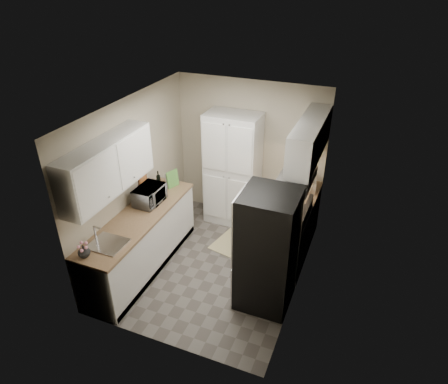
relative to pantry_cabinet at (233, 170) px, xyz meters
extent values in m
plane|color=#56514C|center=(0.20, -1.32, -1.00)|extent=(3.20, 3.20, 0.00)
cube|color=beige|center=(0.20, 0.28, 0.25)|extent=(2.60, 0.04, 2.50)
cube|color=beige|center=(0.20, -2.92, 0.25)|extent=(2.60, 0.04, 2.50)
cube|color=beige|center=(-1.10, -1.32, 0.25)|extent=(0.04, 3.20, 2.50)
cube|color=beige|center=(1.50, -1.32, 0.25)|extent=(0.04, 3.20, 2.50)
cube|color=silver|center=(0.20, -1.32, 1.50)|extent=(2.60, 3.20, 0.04)
cube|color=silver|center=(-0.93, -2.07, 0.83)|extent=(0.33, 1.60, 0.70)
cube|color=silver|center=(1.33, -0.50, 0.89)|extent=(0.33, 1.55, 0.58)
cube|color=#99999E|center=(1.27, -0.93, 0.52)|extent=(0.45, 0.76, 0.13)
cube|color=#B7B7BC|center=(-0.79, -2.47, -0.07)|extent=(0.45, 0.40, 0.02)
cube|color=brown|center=(-1.09, -1.12, 0.18)|extent=(0.02, 0.22, 0.22)
cube|color=silver|center=(0.00, 0.00, 0.00)|extent=(0.90, 0.55, 2.00)
cube|color=silver|center=(-0.79, -1.75, -0.56)|extent=(0.60, 2.30, 0.88)
cube|color=#846647|center=(-0.79, -1.75, -0.10)|extent=(0.63, 2.33, 0.04)
cube|color=silver|center=(1.19, -0.12, -0.56)|extent=(0.60, 0.80, 0.88)
cube|color=#846647|center=(1.19, -0.12, -0.10)|extent=(0.63, 0.83, 0.04)
cube|color=#B7B7BC|center=(1.17, -0.93, -0.55)|extent=(0.64, 0.76, 0.90)
cube|color=black|center=(1.17, -0.93, -0.08)|extent=(0.66, 0.78, 0.03)
cube|color=black|center=(1.46, -0.93, 0.02)|extent=(0.06, 0.76, 0.22)
cube|color=tan|center=(0.80, -1.06, -0.45)|extent=(0.01, 0.16, 0.42)
cube|color=beige|center=(0.80, -0.83, -0.45)|extent=(0.01, 0.16, 0.42)
cube|color=#B7B7BC|center=(1.14, -1.73, -0.15)|extent=(0.70, 0.72, 1.70)
imported|color=#BCBCC1|center=(-0.82, -1.37, 0.06)|extent=(0.34, 0.50, 0.27)
cylinder|color=black|center=(-0.94, -0.89, 0.05)|extent=(0.07, 0.07, 0.26)
imported|color=white|center=(-0.91, -2.77, 0.00)|extent=(0.16, 0.16, 0.16)
cube|color=#50943C|center=(-0.74, -0.78, 0.06)|extent=(0.09, 0.22, 0.28)
cube|color=#B2B2B7|center=(1.29, -0.07, 0.02)|extent=(0.35, 0.41, 0.20)
cube|color=tan|center=(0.24, -0.68, -0.99)|extent=(0.59, 0.80, 0.01)
camera|label=1|loc=(2.15, -5.74, 3.09)|focal=32.00mm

